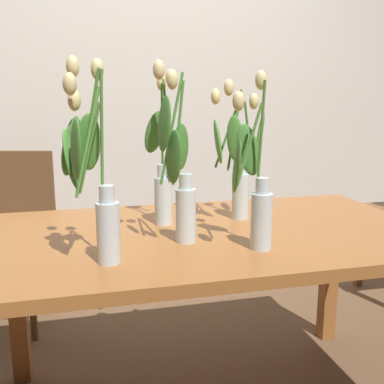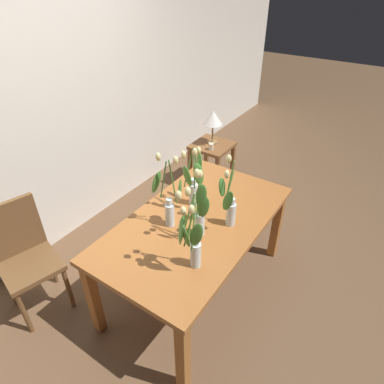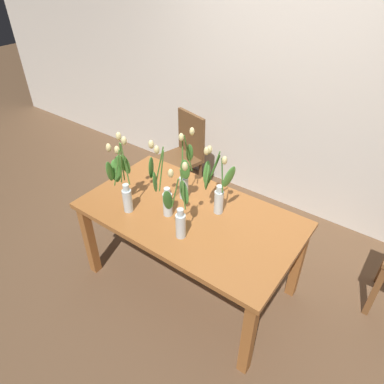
{
  "view_description": "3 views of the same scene",
  "coord_description": "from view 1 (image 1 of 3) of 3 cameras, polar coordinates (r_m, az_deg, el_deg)",
  "views": [
    {
      "loc": [
        -0.44,
        -1.5,
        1.21
      ],
      "look_at": [
        -0.06,
        0.05,
        0.88
      ],
      "focal_mm": 41.87,
      "sensor_mm": 36.0,
      "label": 1
    },
    {
      "loc": [
        -1.63,
        -1.05,
        2.32
      ],
      "look_at": [
        -0.01,
        0.03,
        0.98
      ],
      "focal_mm": 31.38,
      "sensor_mm": 36.0,
      "label": 2
    },
    {
      "loc": [
        1.18,
        -1.58,
        2.35
      ],
      "look_at": [
        0.02,
        0.0,
        0.93
      ],
      "focal_mm": 32.6,
      "sensor_mm": 36.0,
      "label": 3
    }
  ],
  "objects": [
    {
      "name": "tulip_vase_2",
      "position": [
        1.44,
        -1.5,
        0.7
      ],
      "size": [
        0.14,
        0.14,
        0.58
      ],
      "color": "silver",
      "rests_on": "dining_table"
    },
    {
      "name": "tulip_vase_3",
      "position": [
        1.69,
        -3.52,
        2.12
      ],
      "size": [
        0.16,
        0.2,
        0.57
      ],
      "color": "silver",
      "rests_on": "dining_table"
    },
    {
      "name": "room_wall_rear",
      "position": [
        3.06,
        -5.79,
        14.37
      ],
      "size": [
        9.0,
        0.1,
        2.7
      ],
      "primitive_type": "cube",
      "color": "silver",
      "rests_on": "ground"
    },
    {
      "name": "dining_chair",
      "position": [
        2.63,
        -21.8,
        -4.2
      ],
      "size": [
        0.49,
        0.49,
        0.93
      ],
      "color": "brown",
      "rests_on": "ground"
    },
    {
      "name": "tulip_vase_4",
      "position": [
        1.75,
        5.99,
        3.12
      ],
      "size": [
        0.24,
        0.18,
        0.54
      ],
      "color": "silver",
      "rests_on": "dining_table"
    },
    {
      "name": "tulip_vase_1",
      "position": [
        1.29,
        -12.42,
        1.07
      ],
      "size": [
        0.17,
        0.2,
        0.59
      ],
      "color": "silver",
      "rests_on": "dining_table"
    },
    {
      "name": "tulip_vase_0",
      "position": [
        1.42,
        8.15,
        -0.37
      ],
      "size": [
        0.14,
        0.16,
        0.56
      ],
      "color": "silver",
      "rests_on": "dining_table"
    },
    {
      "name": "dining_table",
      "position": [
        1.66,
        2.35,
        -7.92
      ],
      "size": [
        1.6,
        0.9,
        0.74
      ],
      "color": "#A3602D",
      "rests_on": "ground"
    }
  ]
}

